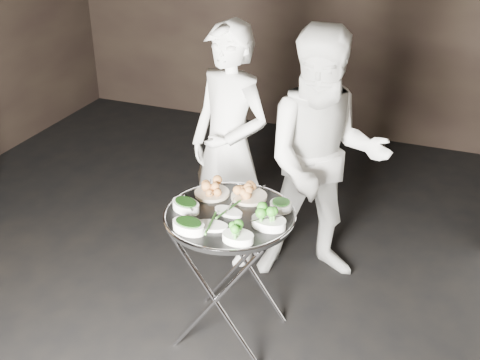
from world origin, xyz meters
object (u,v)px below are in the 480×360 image
(serving_tray, at_px, (230,215))
(tray_stand, at_px, (230,270))
(waiter_left, at_px, (230,147))
(waiter_right, at_px, (324,160))

(serving_tray, bearing_deg, tray_stand, 119.36)
(serving_tray, height_order, waiter_left, waiter_left)
(tray_stand, relative_size, waiter_right, 0.48)
(serving_tray, distance_m, waiter_right, 0.84)
(serving_tray, height_order, waiter_right, waiter_right)
(waiter_left, relative_size, waiter_right, 0.98)
(tray_stand, relative_size, waiter_left, 0.49)
(tray_stand, distance_m, waiter_right, 0.93)
(waiter_right, bearing_deg, tray_stand, -132.65)
(tray_stand, xyz_separation_m, waiter_left, (-0.32, 0.78, 0.37))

